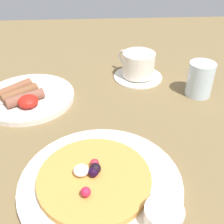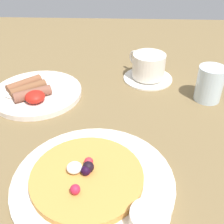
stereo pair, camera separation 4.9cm
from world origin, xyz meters
The scene contains 9 objects.
ground_plane centered at (0.00, 0.00, -1.50)cm, with size 175.00×157.14×3.00cm, color brown.
pancake_plate centered at (0.42, -15.55, 0.63)cm, with size 27.34×27.34×1.26cm, color white.
pancake_with_berries centered at (-1.07, -15.64, 1.99)cm, with size 18.84×18.84×3.18cm.
syrup_ramekin centered at (8.70, -23.77, 2.75)cm, with size 5.64×5.64×2.88cm.
breakfast_plate centered at (-17.02, 12.55, 0.68)cm, with size 22.36×22.36×1.36cm, color white.
fried_breakfast centered at (-18.46, 10.56, 2.47)cm, with size 12.89×12.28×2.80cm.
coffee_saucer centered at (11.54, 22.48, 0.43)cm, with size 13.53×13.53×0.87cm, color white.
coffee_cup centered at (11.43, 22.60, 4.22)cm, with size 9.77×10.41×6.47cm.
water_glass centered at (25.50, 12.62, 4.31)cm, with size 6.40×6.40×8.62cm, color silver.
Camera 1 is at (-0.40, -47.05, 37.31)cm, focal length 44.73 mm.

